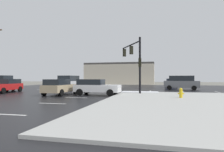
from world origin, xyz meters
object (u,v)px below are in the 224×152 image
Objects in this scene: sedan_red at (6,85)px; sedan_tan at (60,87)px; suv_grey at (181,82)px; traffic_signal_mast at (134,57)px; sedan_white at (96,87)px; fire_hydrant at (181,93)px; suv_silver at (69,82)px; sedan_blue at (171,83)px.

sedan_tan is at bearing 72.19° from sedan_red.
suv_grey is 17.50m from sedan_tan.
traffic_signal_mast is 1.28× the size of sedan_white.
fire_hydrant is 19.45m from sedan_red.
sedan_tan is (-11.41, 1.38, 0.32)m from fire_hydrant.
sedan_tan is (-7.09, -3.75, -3.21)m from traffic_signal_mast.
sedan_red is at bearing 69.38° from traffic_signal_mast.
traffic_signal_mast is 10.34m from suv_grey.
sedan_red is (-20.81, -10.06, -0.24)m from suv_grey.
sedan_red is 1.02× the size of sedan_white.
fire_hydrant is 11.50m from sedan_tan.
suv_grey is 1.03× the size of suv_silver.
traffic_signal_mast is 16.11m from sedan_blue.
fire_hydrant is 8.10m from sedan_white.
fire_hydrant is at bearing 89.83° from suv_grey.
suv_grey reaches higher than sedan_white.
sedan_red reaches higher than fire_hydrant.
traffic_signal_mast is at bearing -61.75° from sedan_tan.
sedan_blue is 1.02× the size of sedan_white.
suv_silver is (-13.98, 8.85, 0.55)m from fire_hydrant.
traffic_signal_mast is 15.38m from sedan_red.
suv_grey is at bearing -47.68° from sedan_tan.
sedan_tan is at bearing -167.98° from sedan_white.
suv_silver reaches higher than sedan_blue.
traffic_signal_mast is at bearing 60.11° from suv_grey.
sedan_blue is at bearing 87.99° from fire_hydrant.
sedan_blue is 18.49m from suv_silver.
sedan_tan is (-12.12, -18.72, 0.00)m from sedan_blue.
sedan_red is at bearing 78.51° from sedan_tan.
sedan_red is 1.03× the size of sedan_tan.
sedan_tan is 0.93× the size of suv_silver.
sedan_blue is at bearing -75.98° from suv_grey.
traffic_signal_mast reaches higher than fire_hydrant.
sedan_blue is at bearing 126.40° from suv_silver.
suv_silver is (5.24, 5.84, 0.24)m from sedan_red.
suv_silver is at bearing 40.22° from traffic_signal_mast.
suv_grey is at bearing 109.84° from sedan_red.
suv_silver is (-15.57, -4.22, 0.00)m from suv_grey.
sedan_white is at bearing 41.07° from suv_silver.
traffic_signal_mast is 1.25× the size of sedan_blue.
fire_hydrant is at bearing -168.65° from traffic_signal_mast.
traffic_signal_mast is 1.17× the size of suv_grey.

